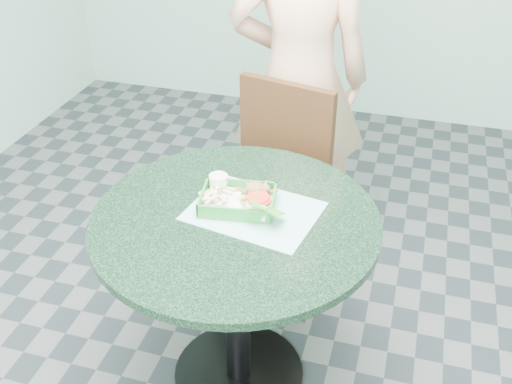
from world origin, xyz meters
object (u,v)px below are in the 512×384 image
(crab_sandwich, at_px, (257,199))
(sauce_ramekin, at_px, (223,183))
(diner_person, at_px, (300,53))
(dining_chair, at_px, (279,178))
(food_basket, at_px, (238,208))
(cafe_table, at_px, (236,262))

(crab_sandwich, xyz_separation_m, sauce_ramekin, (-0.14, 0.06, 0.00))
(diner_person, xyz_separation_m, sauce_ramekin, (-0.09, -0.81, -0.18))
(crab_sandwich, bearing_deg, dining_chair, 96.38)
(crab_sandwich, bearing_deg, sauce_ramekin, 157.16)
(food_basket, relative_size, sauce_ramekin, 3.76)
(sauce_ramekin, bearing_deg, dining_chair, 80.99)
(crab_sandwich, relative_size, sauce_ramekin, 1.77)
(sauce_ramekin, bearing_deg, crab_sandwich, -22.84)
(sauce_ramekin, bearing_deg, food_basket, -45.09)
(crab_sandwich, height_order, sauce_ramekin, crab_sandwich)
(cafe_table, xyz_separation_m, diner_person, (-0.00, 0.95, 0.41))
(dining_chair, bearing_deg, crab_sandwich, -70.06)
(food_basket, bearing_deg, crab_sandwich, 18.71)
(cafe_table, distance_m, crab_sandwich, 0.24)
(cafe_table, relative_size, diner_person, 0.48)
(cafe_table, bearing_deg, food_basket, 98.75)
(diner_person, bearing_deg, dining_chair, 77.80)
(diner_person, distance_m, crab_sandwich, 0.89)
(cafe_table, xyz_separation_m, food_basket, (-0.01, 0.06, 0.19))
(cafe_table, height_order, crab_sandwich, crab_sandwich)
(crab_sandwich, bearing_deg, cafe_table, -124.18)
(cafe_table, distance_m, food_basket, 0.20)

